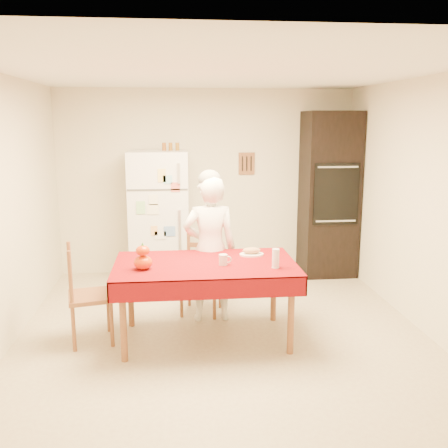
{
  "coord_description": "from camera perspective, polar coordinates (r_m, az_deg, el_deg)",
  "views": [
    {
      "loc": [
        -0.46,
        -4.56,
        2.06
      ],
      "look_at": [
        0.03,
        0.2,
        1.08
      ],
      "focal_mm": 40.0,
      "sensor_mm": 36.0,
      "label": 1
    }
  ],
  "objects": [
    {
      "name": "pumpkin_upper",
      "position": [
        4.52,
        -9.27,
        -3.02
      ],
      "size": [
        0.12,
        0.12,
        0.09
      ],
      "primitive_type": "ellipsoid",
      "color": "#D13804",
      "rests_on": "pumpkin_lower"
    },
    {
      "name": "spice_jar_left",
      "position": [
        6.49,
        -6.86,
        8.77
      ],
      "size": [
        0.05,
        0.05,
        0.1
      ],
      "primitive_type": "cylinder",
      "color": "brown",
      "rests_on": "refrigerator"
    },
    {
      "name": "dining_table",
      "position": [
        4.72,
        -2.15,
        -5.28
      ],
      "size": [
        1.7,
        1.0,
        0.76
      ],
      "color": "brown",
      "rests_on": "floor"
    },
    {
      "name": "bread_plate",
      "position": [
        4.96,
        3.18,
        -3.5
      ],
      "size": [
        0.24,
        0.24,
        0.02
      ],
      "primitive_type": "cylinder",
      "color": "white",
      "rests_on": "dining_table"
    },
    {
      "name": "refrigerator",
      "position": [
        6.55,
        -7.43,
        0.85
      ],
      "size": [
        0.75,
        0.74,
        1.7
      ],
      "color": "white",
      "rests_on": "floor"
    },
    {
      "name": "chair_far",
      "position": [
        5.49,
        -2.49,
        -4.85
      ],
      "size": [
        0.51,
        0.5,
        0.95
      ],
      "rotation": [
        0.0,
        0.0,
        -0.28
      ],
      "color": "brown",
      "rests_on": "floor"
    },
    {
      "name": "oven_cabinet",
      "position": [
        6.88,
        11.9,
        3.32
      ],
      "size": [
        0.7,
        0.62,
        2.2
      ],
      "color": "black",
      "rests_on": "floor"
    },
    {
      "name": "coffee_mug",
      "position": [
        4.62,
        -0.09,
        -4.11
      ],
      "size": [
        0.08,
        0.08,
        0.1
      ],
      "primitive_type": "cylinder",
      "color": "silver",
      "rests_on": "dining_table"
    },
    {
      "name": "spice_jar_mid",
      "position": [
        6.49,
        -6.13,
        8.79
      ],
      "size": [
        0.05,
        0.05,
        0.1
      ],
      "primitive_type": "cylinder",
      "color": "brown",
      "rests_on": "refrigerator"
    },
    {
      "name": "pumpkin_lower",
      "position": [
        4.55,
        -9.23,
        -4.35
      ],
      "size": [
        0.17,
        0.17,
        0.13
      ],
      "primitive_type": "ellipsoid",
      "color": "red",
      "rests_on": "dining_table"
    },
    {
      "name": "bread_loaf",
      "position": [
        4.95,
        3.18,
        -3.04
      ],
      "size": [
        0.18,
        0.1,
        0.06
      ],
      "primitive_type": "ellipsoid",
      "color": "#997E4B",
      "rests_on": "bread_plate"
    },
    {
      "name": "wine_glass",
      "position": [
        4.55,
        5.93,
        -3.92
      ],
      "size": [
        0.07,
        0.07,
        0.18
      ],
      "primitive_type": "cylinder",
      "color": "white",
      "rests_on": "dining_table"
    },
    {
      "name": "room_shell",
      "position": [
        4.6,
        -0.12,
        6.11
      ],
      "size": [
        4.02,
        4.52,
        2.51
      ],
      "color": "beige",
      "rests_on": "ground"
    },
    {
      "name": "chair_left",
      "position": [
        4.89,
        -15.8,
        -7.39
      ],
      "size": [
        0.48,
        0.49,
        0.95
      ],
      "rotation": [
        0.0,
        0.0,
        1.78
      ],
      "color": "brown",
      "rests_on": "floor"
    },
    {
      "name": "seated_woman",
      "position": [
        5.18,
        -1.61,
        -2.89
      ],
      "size": [
        0.57,
        0.38,
        1.53
      ],
      "primitive_type": "imported",
      "rotation": [
        0.0,
        0.0,
        3.17
      ],
      "color": "white",
      "rests_on": "floor"
    },
    {
      "name": "floor",
      "position": [
        5.02,
        -0.12,
        -12.64
      ],
      "size": [
        4.5,
        4.5,
        0.0
      ],
      "primitive_type": "plane",
      "color": "tan",
      "rests_on": "ground"
    },
    {
      "name": "spice_jar_right",
      "position": [
        6.49,
        -5.35,
        8.81
      ],
      "size": [
        0.05,
        0.05,
        0.1
      ],
      "primitive_type": "cylinder",
      "color": "#8C5C19",
      "rests_on": "refrigerator"
    }
  ]
}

